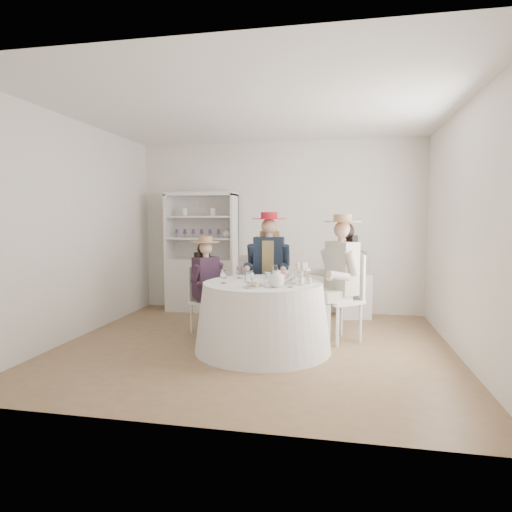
# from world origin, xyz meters

# --- Properties ---
(ground) EXTENTS (4.50, 4.50, 0.00)m
(ground) POSITION_xyz_m (0.00, 0.00, 0.00)
(ground) COLOR brown
(ground) RESTS_ON ground
(ceiling) EXTENTS (4.50, 4.50, 0.00)m
(ceiling) POSITION_xyz_m (0.00, 0.00, 2.70)
(ceiling) COLOR white
(ceiling) RESTS_ON wall_back
(wall_back) EXTENTS (4.50, 0.00, 4.50)m
(wall_back) POSITION_xyz_m (0.00, 2.00, 1.35)
(wall_back) COLOR white
(wall_back) RESTS_ON ground
(wall_front) EXTENTS (4.50, 0.00, 4.50)m
(wall_front) POSITION_xyz_m (0.00, -2.00, 1.35)
(wall_front) COLOR white
(wall_front) RESTS_ON ground
(wall_left) EXTENTS (0.00, 4.50, 4.50)m
(wall_left) POSITION_xyz_m (-2.25, 0.00, 1.35)
(wall_left) COLOR white
(wall_left) RESTS_ON ground
(wall_right) EXTENTS (0.00, 4.50, 4.50)m
(wall_right) POSITION_xyz_m (2.25, 0.00, 1.35)
(wall_right) COLOR white
(wall_right) RESTS_ON ground
(tea_table) EXTENTS (1.54, 1.54, 0.77)m
(tea_table) POSITION_xyz_m (0.12, -0.10, 0.38)
(tea_table) COLOR white
(tea_table) RESTS_ON ground
(hutch) EXTENTS (1.20, 0.63, 1.90)m
(hutch) POSITION_xyz_m (-1.21, 1.77, 0.68)
(hutch) COLOR silver
(hutch) RESTS_ON ground
(side_table) EXTENTS (0.51, 0.51, 0.66)m
(side_table) POSITION_xyz_m (1.19, 1.75, 0.33)
(side_table) COLOR silver
(side_table) RESTS_ON ground
(hatbox) EXTENTS (0.39, 0.39, 0.33)m
(hatbox) POSITION_xyz_m (1.19, 1.75, 0.83)
(hatbox) COLOR black
(hatbox) RESTS_ON side_table
(guest_left) EXTENTS (0.54, 0.51, 1.26)m
(guest_left) POSITION_xyz_m (-0.71, 0.45, 0.71)
(guest_left) COLOR silver
(guest_left) RESTS_ON ground
(guest_mid) EXTENTS (0.57, 0.59, 1.57)m
(guest_mid) POSITION_xyz_m (0.02, 0.89, 0.89)
(guest_mid) COLOR silver
(guest_mid) RESTS_ON ground
(guest_right) EXTENTS (0.66, 0.64, 1.54)m
(guest_right) POSITION_xyz_m (0.97, 0.41, 0.87)
(guest_right) COLOR silver
(guest_right) RESTS_ON ground
(spare_chair) EXTENTS (0.48, 0.48, 0.95)m
(spare_chair) POSITION_xyz_m (-0.33, 1.48, 0.51)
(spare_chair) COLOR silver
(spare_chair) RESTS_ON ground
(teacup_a) EXTENTS (0.12, 0.12, 0.07)m
(teacup_a) POSITION_xyz_m (-0.07, 0.08, 0.81)
(teacup_a) COLOR white
(teacup_a) RESTS_ON tea_table
(teacup_b) EXTENTS (0.08, 0.08, 0.07)m
(teacup_b) POSITION_xyz_m (0.12, 0.20, 0.81)
(teacup_b) COLOR white
(teacup_b) RESTS_ON tea_table
(teacup_c) EXTENTS (0.09, 0.09, 0.06)m
(teacup_c) POSITION_xyz_m (0.40, -0.01, 0.80)
(teacup_c) COLOR white
(teacup_c) RESTS_ON tea_table
(flower_bowl) EXTENTS (0.22, 0.22, 0.05)m
(flower_bowl) POSITION_xyz_m (0.31, -0.10, 0.80)
(flower_bowl) COLOR white
(flower_bowl) RESTS_ON tea_table
(flower_arrangement) EXTENTS (0.18, 0.18, 0.07)m
(flower_arrangement) POSITION_xyz_m (0.34, -0.19, 0.86)
(flower_arrangement) COLOR #D56A87
(flower_arrangement) RESTS_ON tea_table
(table_teapot) EXTENTS (0.24, 0.17, 0.18)m
(table_teapot) POSITION_xyz_m (0.32, -0.42, 0.85)
(table_teapot) COLOR white
(table_teapot) RESTS_ON tea_table
(sandwich_plate) EXTENTS (0.23, 0.23, 0.05)m
(sandwich_plate) POSITION_xyz_m (0.09, -0.46, 0.79)
(sandwich_plate) COLOR white
(sandwich_plate) RESTS_ON tea_table
(cupcake_stand) EXTENTS (0.25, 0.25, 0.23)m
(cupcake_stand) POSITION_xyz_m (0.56, -0.16, 0.86)
(cupcake_stand) COLOR white
(cupcake_stand) RESTS_ON tea_table
(stemware_set) EXTENTS (0.91, 0.95, 0.15)m
(stemware_set) POSITION_xyz_m (0.12, -0.10, 0.85)
(stemware_set) COLOR white
(stemware_set) RESTS_ON tea_table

